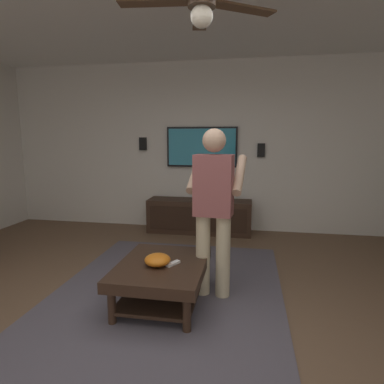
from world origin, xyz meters
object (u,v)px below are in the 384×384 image
Objects in this scene: coffee_table at (162,274)px; bowl at (158,260)px; wall_speaker_right at (143,144)px; ceiling_fan at (201,5)px; remote_black at (157,261)px; tv at (202,147)px; remote_white at (173,263)px; vase_round at (218,193)px; wall_speaker_left at (261,150)px; person_standing at (214,203)px; media_console at (199,216)px.

bowl is at bearing 160.10° from coffee_table.
ceiling_fan is (-2.96, -1.46, 1.02)m from wall_speaker_right.
wall_speaker_right is 0.19× the size of ceiling_fan.
coffee_table is 6.67× the size of remote_black.
tv is at bearing 0.36° from coffee_table.
remote_white is at bearing -168.02° from remote_black.
vase_round is at bearing 2.78° from ceiling_fan.
remote_white is 1.00× the size of remote_black.
tv is at bearing 33.49° from remote_white.
ceiling_fan is at bearing 169.57° from wall_speaker_left.
wall_speaker_right reaches higher than remote_black.
tv reaches higher than person_standing.
coffee_table is 3.00m from wall_speaker_left.
remote_white is 0.13× the size of ceiling_fan.
vase_round is at bearing 56.34° from tv.
person_standing is 10.93× the size of remote_black.
media_console is at bearing -71.95° from remote_black.
bowl is 1.59× the size of remote_white.
coffee_table is at bearing 0.36° from tv.
remote_white is 2.94m from wall_speaker_left.
person_standing is (-2.12, -0.47, 0.66)m from media_console.
remote_black is at bearing 122.50° from person_standing.
coffee_table is 4.55× the size of vase_round.
wall_speaker_left is (2.38, -0.51, 0.43)m from person_standing.
vase_round is at bearing 26.77° from remote_white.
media_console is 7.73× the size of vase_round.
person_standing is 2.19m from vase_round.
coffee_table is 0.59× the size of media_console.
bowl is 0.08m from remote_black.
remote_black is at bearing 159.11° from wall_speaker_left.
ceiling_fan reaches higher than remote_white.
tv is 7.89× the size of remote_white.
coffee_table is 0.82m from person_standing.
wall_speaker_left is at bearing -6.77° from person_standing.
coffee_table is at bearing 51.59° from ceiling_fan.
remote_white is at bearing 176.10° from vase_round.
media_console is 1.48m from wall_speaker_left.
wall_speaker_right is at bearing -103.81° from media_console.
wall_speaker_left is at bearing 90.77° from tv.
vase_round is at bearing -99.00° from wall_speaker_right.
ceiling_fan is (-0.33, -0.41, 2.18)m from coffee_table.
person_standing reaches higher than wall_speaker_right.
ceiling_fan is (-0.27, -0.44, 2.03)m from bowl.
wall_speaker_left is 0.19× the size of ceiling_fan.
remote_white is (-0.02, -0.11, 0.12)m from coffee_table.
ceiling_fan reaches higher than coffee_table.
wall_speaker_right reaches higher than remote_white.
vase_round is (2.45, -0.17, 0.25)m from remote_white.
remote_black is at bearing -159.18° from wall_speaker_right.
vase_round reaches higher than coffee_table.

